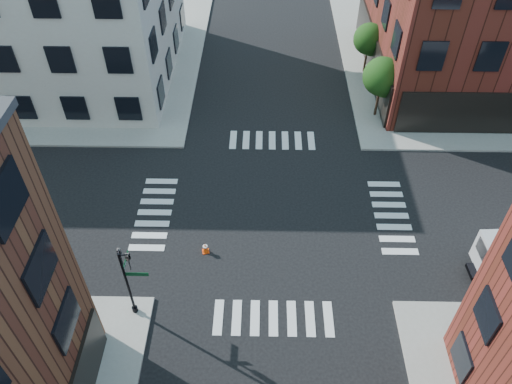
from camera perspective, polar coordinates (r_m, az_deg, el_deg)
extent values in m
plane|color=black|center=(29.48, 1.92, -2.54)|extent=(120.00, 120.00, 0.00)
cube|color=gray|center=(51.20, 26.89, 14.85)|extent=(30.00, 30.00, 0.15)
cube|color=gray|center=(50.70, -23.69, 15.65)|extent=(30.00, 30.00, 0.15)
cube|color=beige|center=(43.63, -25.39, 18.78)|extent=(22.00, 16.00, 11.00)
cylinder|color=black|center=(37.43, 13.59, 9.54)|extent=(0.18, 0.18, 1.47)
cylinder|color=black|center=(37.03, 13.78, 10.48)|extent=(0.12, 0.12, 1.47)
sphere|color=black|center=(36.16, 14.23, 12.68)|extent=(2.69, 2.69, 2.69)
sphere|color=black|center=(36.41, 14.50, 11.84)|extent=(1.85, 1.85, 1.85)
cylinder|color=black|center=(42.45, 12.32, 14.10)|extent=(0.18, 0.18, 1.33)
cylinder|color=black|center=(42.13, 12.46, 14.88)|extent=(0.12, 0.12, 1.33)
sphere|color=black|center=(41.43, 12.79, 16.70)|extent=(2.43, 2.43, 2.43)
sphere|color=black|center=(41.62, 13.05, 16.01)|extent=(1.67, 1.67, 1.67)
cylinder|color=black|center=(24.20, -14.46, -10.27)|extent=(0.12, 0.12, 4.60)
cylinder|color=black|center=(25.81, -13.66, -12.86)|extent=(0.28, 0.28, 0.30)
cube|color=#053819|center=(23.39, -13.51, -9.13)|extent=(1.10, 0.03, 0.22)
cube|color=#053819|center=(23.65, -14.66, -7.63)|extent=(0.03, 1.10, 0.22)
imported|color=black|center=(22.92, -14.26, -7.78)|extent=(0.22, 0.18, 1.10)
imported|color=black|center=(23.18, -15.22, -7.24)|extent=(0.18, 0.22, 1.10)
cube|color=silver|center=(28.25, 26.19, -6.87)|extent=(2.05, 2.41, 1.93)
cube|color=black|center=(27.61, 24.72, -6.57)|extent=(0.19, 1.83, 0.87)
cylinder|color=black|center=(28.46, 26.27, -9.72)|extent=(0.98, 0.39, 0.96)
cylinder|color=black|center=(29.52, 24.90, -6.61)|extent=(0.98, 0.39, 0.96)
cube|color=#FD490B|center=(27.73, -5.77, -6.76)|extent=(0.44, 0.44, 0.04)
cone|color=#FD490B|center=(27.48, -5.81, -6.34)|extent=(0.42, 0.42, 0.68)
cylinder|color=white|center=(27.41, -5.83, -6.21)|extent=(0.26, 0.26, 0.08)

